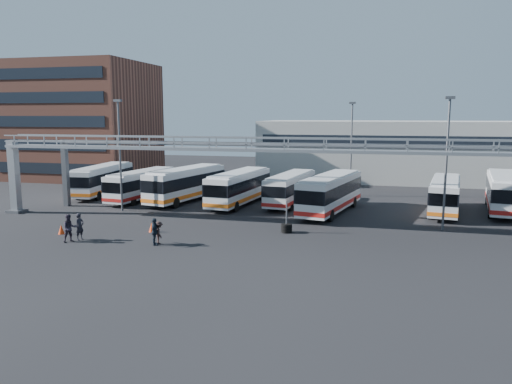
% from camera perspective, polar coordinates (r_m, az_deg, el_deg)
% --- Properties ---
extents(ground, '(140.00, 140.00, 0.00)m').
position_cam_1_polar(ground, '(35.03, 1.86, -5.79)').
color(ground, black).
rests_on(ground, ground).
extents(gantry, '(51.40, 5.15, 7.10)m').
position_cam_1_polar(gantry, '(39.80, 3.70, 4.00)').
color(gantry, gray).
rests_on(gantry, ground).
extents(apartment_building, '(18.00, 15.00, 16.00)m').
position_cam_1_polar(apartment_building, '(75.36, -19.20, 7.69)').
color(apartment_building, brown).
rests_on(apartment_building, ground).
extents(warehouse, '(42.00, 14.00, 8.00)m').
position_cam_1_polar(warehouse, '(71.47, 17.99, 4.50)').
color(warehouse, '#9E9E99').
rests_on(warehouse, ground).
extents(light_pole_left, '(0.70, 0.35, 10.21)m').
position_cam_1_polar(light_pole_left, '(47.30, -15.31, 4.74)').
color(light_pole_left, '#4C4F54').
rests_on(light_pole_left, ground).
extents(light_pole_mid, '(0.70, 0.35, 10.21)m').
position_cam_1_polar(light_pole_mid, '(40.55, 20.96, 3.84)').
color(light_pole_mid, '#4C4F54').
rests_on(light_pole_mid, ground).
extents(light_pole_back, '(0.70, 0.35, 10.21)m').
position_cam_1_polar(light_pole_back, '(55.32, 10.84, 5.44)').
color(light_pole_back, '#4C4F54').
rests_on(light_pole_back, ground).
extents(bus_0, '(3.42, 11.03, 3.30)m').
position_cam_1_polar(bus_0, '(57.80, -17.12, 1.45)').
color(bus_0, silver).
rests_on(bus_0, ground).
extents(bus_1, '(3.60, 10.43, 3.10)m').
position_cam_1_polar(bus_1, '(53.26, -12.88, 0.91)').
color(bus_1, silver).
rests_on(bus_1, ground).
extents(bus_2, '(4.88, 11.71, 3.47)m').
position_cam_1_polar(bus_2, '(51.64, -8.00, 1.03)').
color(bus_2, silver).
rests_on(bus_2, ground).
extents(bus_3, '(3.86, 11.19, 3.33)m').
position_cam_1_polar(bus_3, '(49.15, -1.94, 0.63)').
color(bus_3, silver).
rests_on(bus_3, ground).
extents(bus_4, '(3.63, 10.43, 3.10)m').
position_cam_1_polar(bus_4, '(49.40, 3.98, 0.51)').
color(bus_4, silver).
rests_on(bus_4, ground).
extents(bus_5, '(4.95, 11.77, 3.48)m').
position_cam_1_polar(bus_5, '(45.57, 8.53, -0.00)').
color(bus_5, silver).
rests_on(bus_5, ground).
extents(bus_7, '(3.85, 10.61, 3.15)m').
position_cam_1_polar(bus_7, '(48.19, 20.79, -0.23)').
color(bus_7, silver).
rests_on(bus_7, ground).
extents(bus_8, '(4.35, 11.70, 3.47)m').
position_cam_1_polar(bus_8, '(50.95, 26.47, 0.09)').
color(bus_8, silver).
rests_on(bus_8, ground).
extents(pedestrian_a, '(0.60, 0.79, 1.94)m').
position_cam_1_polar(pedestrian_a, '(37.66, -19.50, -3.75)').
color(pedestrian_a, black).
rests_on(pedestrian_a, ground).
extents(pedestrian_b, '(1.19, 1.21, 1.97)m').
position_cam_1_polar(pedestrian_b, '(37.30, -20.53, -3.90)').
color(pedestrian_b, '#292230').
rests_on(pedestrian_b, ground).
extents(pedestrian_c, '(1.08, 1.17, 1.58)m').
position_cam_1_polar(pedestrian_c, '(35.11, -11.03, -4.59)').
color(pedestrian_c, black).
rests_on(pedestrian_c, ground).
extents(pedestrian_d, '(0.76, 1.19, 1.89)m').
position_cam_1_polar(pedestrian_d, '(34.77, -11.52, -4.48)').
color(pedestrian_d, '#1A222E').
rests_on(pedestrian_d, ground).
extents(cone_left, '(0.56, 0.56, 0.72)m').
position_cam_1_polar(cone_left, '(40.13, -21.37, -3.99)').
color(cone_left, '#EC390D').
rests_on(cone_left, ground).
extents(cone_right, '(0.62, 0.62, 0.75)m').
position_cam_1_polar(cone_right, '(38.83, -11.81, -3.96)').
color(cone_right, '#EC390D').
rests_on(cone_right, ground).
extents(tire_stack, '(0.84, 0.84, 2.39)m').
position_cam_1_polar(tire_stack, '(37.93, 3.51, -4.04)').
color(tire_stack, black).
rests_on(tire_stack, ground).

